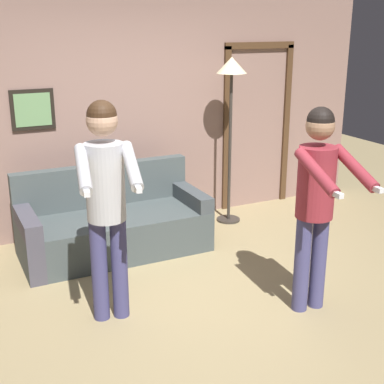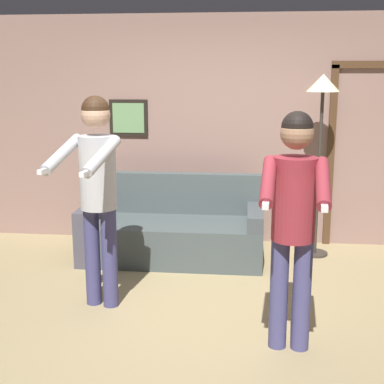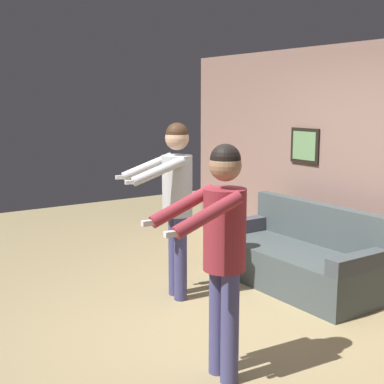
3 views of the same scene
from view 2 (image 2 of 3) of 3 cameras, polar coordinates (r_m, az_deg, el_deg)
The scene contains 6 objects.
ground_plane at distance 4.55m, azimuth 0.49°, elevation -12.77°, with size 12.00×12.00×0.00m, color #9A875E.
back_wall_assembly at distance 6.20m, azimuth 2.54°, elevation 6.53°, with size 6.40×0.10×2.60m.
couch at distance 5.75m, azimuth -2.06°, elevation -4.34°, with size 1.90×0.85×0.87m.
torchiere_lamp at distance 5.76m, azimuth 13.72°, elevation 9.07°, with size 0.35×0.35×1.94m.
person_standing_left at distance 4.42m, azimuth -10.11°, elevation 1.16°, with size 0.53×0.75×1.77m.
person_standing_right at distance 3.71m, azimuth 10.81°, elevation -1.91°, with size 0.47×0.71×1.70m.
Camera 2 is at (0.39, -4.09, 1.94)m, focal length 50.00 mm.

